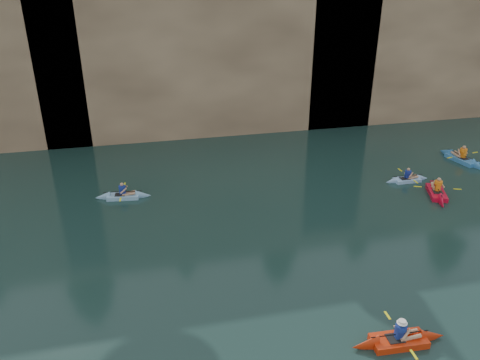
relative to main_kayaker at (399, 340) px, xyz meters
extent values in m
plane|color=black|center=(-4.13, 0.39, -0.16)|extent=(160.00, 160.00, 0.00)
cube|color=tan|center=(-4.13, 30.39, 5.84)|extent=(70.00, 16.00, 12.00)
cube|color=tan|center=(-2.13, 22.99, 5.54)|extent=(24.00, 2.40, 11.40)
cube|color=tan|center=(17.87, 22.99, 4.76)|extent=(26.00, 2.40, 9.84)
cube|color=black|center=(-8.13, 22.34, 1.44)|extent=(3.50, 1.00, 3.20)
cube|color=black|center=(5.87, 22.34, 2.09)|extent=(5.00, 1.00, 4.50)
cube|color=red|center=(0.00, 0.00, -0.02)|extent=(2.60, 0.93, 0.29)
cone|color=red|center=(1.21, -0.06, -0.02)|extent=(0.94, 0.81, 0.77)
cone|color=red|center=(-1.20, 0.06, -0.02)|extent=(0.94, 0.81, 0.77)
cube|color=black|center=(-0.15, 0.01, 0.10)|extent=(0.57, 0.51, 0.04)
cube|color=navy|center=(0.00, 0.00, 0.38)|extent=(0.34, 0.23, 0.49)
sphere|color=tan|center=(0.00, 0.00, 0.73)|extent=(0.20, 0.20, 0.20)
cylinder|color=black|center=(0.00, 0.00, 0.27)|extent=(2.04, 0.14, 0.04)
cube|color=yellow|center=(0.05, 0.92, 0.27)|extent=(0.10, 0.42, 0.02)
cube|color=yellow|center=(-0.05, -0.92, 0.27)|extent=(0.10, 0.42, 0.02)
cylinder|color=white|center=(0.00, 0.00, 0.77)|extent=(0.35, 0.35, 0.10)
cube|color=#8FBEF0|center=(7.25, 11.65, -0.05)|extent=(2.10, 0.69, 0.24)
cone|color=#8FBEF0|center=(8.24, 11.64, -0.05)|extent=(0.74, 0.65, 0.65)
cone|color=#8FBEF0|center=(6.26, 11.65, -0.05)|extent=(0.74, 0.65, 0.65)
cube|color=black|center=(7.10, 11.65, 0.04)|extent=(0.55, 0.41, 0.04)
cube|color=navy|center=(7.25, 11.65, 0.29)|extent=(0.30, 0.19, 0.43)
sphere|color=tan|center=(7.25, 11.65, 0.61)|extent=(0.18, 0.18, 0.18)
cylinder|color=black|center=(7.25, 11.65, 0.21)|extent=(1.92, 0.04, 0.04)
cube|color=yellow|center=(7.25, 12.51, 0.21)|extent=(0.08, 0.42, 0.02)
cube|color=yellow|center=(7.25, 10.79, 0.21)|extent=(0.08, 0.42, 0.02)
cube|color=red|center=(7.91, 9.71, -0.02)|extent=(1.75, 2.80, 0.28)
cone|color=red|center=(8.38, 10.88, -0.02)|extent=(1.08, 1.17, 0.78)
cone|color=red|center=(7.44, 8.53, -0.02)|extent=(1.08, 1.17, 0.78)
cube|color=black|center=(7.86, 9.57, 0.09)|extent=(0.66, 0.69, 0.04)
cube|color=orange|center=(7.91, 9.71, 0.39)|extent=(0.34, 0.41, 0.52)
sphere|color=tan|center=(7.91, 9.71, 0.77)|extent=(0.22, 0.22, 0.22)
cylinder|color=black|center=(7.91, 9.71, 0.26)|extent=(0.89, 2.14, 0.04)
cube|color=yellow|center=(6.94, 10.10, 0.26)|extent=(0.42, 0.23, 0.02)
cube|color=yellow|center=(8.88, 9.32, 0.26)|extent=(0.42, 0.23, 0.02)
cube|color=#7FAFD4|center=(-9.06, 13.14, -0.04)|extent=(2.40, 1.00, 0.25)
cone|color=#7FAFD4|center=(-7.96, 13.01, -0.04)|extent=(0.90, 0.79, 0.70)
cone|color=#7FAFD4|center=(-10.15, 13.27, -0.04)|extent=(0.90, 0.79, 0.70)
cube|color=black|center=(-9.20, 13.16, 0.06)|extent=(0.60, 0.50, 0.04)
cube|color=navy|center=(-9.06, 13.14, 0.33)|extent=(0.34, 0.24, 0.47)
sphere|color=tan|center=(-9.06, 13.14, 0.67)|extent=(0.20, 0.20, 0.20)
cylinder|color=black|center=(-9.06, 13.14, 0.23)|extent=(2.05, 0.28, 0.04)
cube|color=yellow|center=(-8.95, 14.06, 0.23)|extent=(0.13, 0.43, 0.02)
cube|color=yellow|center=(-9.17, 12.21, 0.23)|extent=(0.13, 0.43, 0.02)
cube|color=#387DBE|center=(12.37, 13.65, -0.02)|extent=(1.37, 3.01, 0.30)
cone|color=#387DBE|center=(12.12, 14.99, -0.02)|extent=(0.99, 1.16, 0.81)
cone|color=#387DBE|center=(12.63, 12.31, -0.02)|extent=(0.99, 1.16, 0.81)
cube|color=black|center=(12.40, 13.50, 0.10)|extent=(0.60, 0.64, 0.04)
cube|color=orange|center=(12.37, 13.65, 0.42)|extent=(0.30, 0.41, 0.54)
sphere|color=tan|center=(12.37, 13.65, 0.81)|extent=(0.23, 0.23, 0.23)
cylinder|color=black|center=(12.37, 13.65, 0.27)|extent=(0.49, 2.36, 0.04)
cube|color=yellow|center=(11.30, 13.45, 0.27)|extent=(0.43, 0.16, 0.02)
cube|color=yellow|center=(13.45, 13.86, 0.27)|extent=(0.43, 0.16, 0.02)
camera|label=1|loc=(-7.87, -10.51, 11.50)|focal=35.00mm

